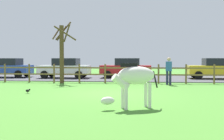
{
  "coord_description": "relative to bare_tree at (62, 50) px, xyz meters",
  "views": [
    {
      "loc": [
        1.34,
        -11.48,
        1.53
      ],
      "look_at": [
        0.1,
        0.54,
        1.03
      ],
      "focal_mm": 41.41,
      "sensor_mm": 36.0,
      "label": 1
    }
  ],
  "objects": [
    {
      "name": "parked_car_blue",
      "position": [
        -5.91,
        4.1,
        -1.26
      ],
      "size": [
        4.06,
        2.0,
        1.56
      ],
      "color": "#2D4CAD",
      "rests_on": "parking_asphalt"
    },
    {
      "name": "visitor_near_fence",
      "position": [
        6.7,
        -0.51,
        -1.19
      ],
      "size": [
        0.39,
        0.27,
        1.64
      ],
      "color": "#232847",
      "rests_on": "ground_plane"
    },
    {
      "name": "parked_car_white",
      "position": [
        -0.93,
        3.83,
        -1.26
      ],
      "size": [
        4.0,
        1.89,
        1.56
      ],
      "color": "white",
      "rests_on": "parking_asphalt"
    },
    {
      "name": "ground_plane",
      "position": [
        3.56,
        -4.7,
        -2.1
      ],
      "size": [
        60.0,
        60.0,
        0.0
      ],
      "primitive_type": "plane",
      "color": "#47842D"
    },
    {
      "name": "bare_tree",
      "position": [
        0.0,
        0.0,
        0.0
      ],
      "size": [
        1.6,
        1.63,
        4.01
      ],
      "color": "#513A23",
      "rests_on": "ground_plane"
    },
    {
      "name": "parked_car_red",
      "position": [
        3.91,
        4.4,
        -1.26
      ],
      "size": [
        4.02,
        1.93,
        1.56
      ],
      "color": "red",
      "rests_on": "parking_asphalt"
    },
    {
      "name": "zebra",
      "position": [
        4.76,
        -8.14,
        -1.18
      ],
      "size": [
        1.8,
        1.08,
        1.41
      ],
      "color": "white",
      "rests_on": "ground_plane"
    },
    {
      "name": "parking_asphalt",
      "position": [
        3.56,
        4.6,
        -2.08
      ],
      "size": [
        28.0,
        7.4,
        0.05
      ],
      "primitive_type": "cube",
      "color": "#47474C",
      "rests_on": "ground_plane"
    },
    {
      "name": "paddock_fence",
      "position": [
        2.76,
        0.3,
        -1.41
      ],
      "size": [
        20.5,
        0.11,
        1.22
      ],
      "color": "brown",
      "rests_on": "ground_plane"
    },
    {
      "name": "parked_car_yellow",
      "position": [
        10.72,
        4.21,
        -1.26
      ],
      "size": [
        4.03,
        1.94,
        1.56
      ],
      "color": "yellow",
      "rests_on": "parking_asphalt"
    },
    {
      "name": "crow_on_grass",
      "position": [
        -0.04,
        -5.1,
        -1.98
      ],
      "size": [
        0.21,
        0.1,
        0.2
      ],
      "color": "black",
      "rests_on": "ground_plane"
    }
  ]
}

